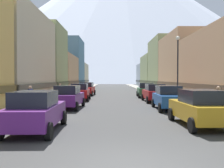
{
  "coord_description": "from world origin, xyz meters",
  "views": [
    {
      "loc": [
        -0.54,
        -6.49,
        2.33
      ],
      "look_at": [
        -0.22,
        43.24,
        1.19
      ],
      "focal_mm": 40.06,
      "sensor_mm": 36.0,
      "label": 1
    }
  ],
  "objects_px": {
    "car_left_1": "(68,97)",
    "trash_bin_right": "(213,103)",
    "car_right_2": "(154,93)",
    "car_right_0": "(200,108)",
    "car_right_3": "(146,90)",
    "car_right_1": "(169,98)",
    "potted_plant_0": "(39,98)",
    "car_left_0": "(36,111)",
    "streetlamp_right": "(178,59)",
    "car_left_2": "(80,92)",
    "pedestrian_0": "(60,91)",
    "pedestrian_2": "(218,101)",
    "car_left_3": "(87,89)",
    "potted_plant_1": "(45,95)",
    "pedestrian_1": "(30,98)"
  },
  "relations": [
    {
      "from": "car_right_3",
      "to": "pedestrian_1",
      "type": "height_order",
      "value": "pedestrian_1"
    },
    {
      "from": "car_left_3",
      "to": "car_right_3",
      "type": "bearing_deg",
      "value": -25.44
    },
    {
      "from": "car_left_1",
      "to": "car_right_0",
      "type": "xyz_separation_m",
      "value": [
        7.6,
        -7.13,
        0.0
      ]
    },
    {
      "from": "car_left_0",
      "to": "pedestrian_2",
      "type": "bearing_deg",
      "value": 25.12
    },
    {
      "from": "car_left_0",
      "to": "car_left_1",
      "type": "bearing_deg",
      "value": 90.02
    },
    {
      "from": "car_right_2",
      "to": "car_right_0",
      "type": "bearing_deg",
      "value": -90.0
    },
    {
      "from": "car_left_1",
      "to": "pedestrian_2",
      "type": "relative_size",
      "value": 2.66
    },
    {
      "from": "potted_plant_1",
      "to": "pedestrian_0",
      "type": "relative_size",
      "value": 0.62
    },
    {
      "from": "car_left_2",
      "to": "car_right_1",
      "type": "distance_m",
      "value": 11.1
    },
    {
      "from": "streetlamp_right",
      "to": "car_left_2",
      "type": "bearing_deg",
      "value": 152.41
    },
    {
      "from": "car_right_2",
      "to": "potted_plant_0",
      "type": "height_order",
      "value": "car_right_2"
    },
    {
      "from": "car_left_0",
      "to": "trash_bin_right",
      "type": "height_order",
      "value": "car_left_0"
    },
    {
      "from": "potted_plant_0",
      "to": "pedestrian_0",
      "type": "bearing_deg",
      "value": 82.77
    },
    {
      "from": "car_left_2",
      "to": "potted_plant_0",
      "type": "xyz_separation_m",
      "value": [
        -3.2,
        -4.17,
        -0.34
      ]
    },
    {
      "from": "car_left_0",
      "to": "potted_plant_0",
      "type": "xyz_separation_m",
      "value": [
        -3.2,
        11.51,
        -0.34
      ]
    },
    {
      "from": "car_right_1",
      "to": "potted_plant_1",
      "type": "bearing_deg",
      "value": 149.63
    },
    {
      "from": "car_left_0",
      "to": "potted_plant_0",
      "type": "relative_size",
      "value": 5.49
    },
    {
      "from": "car_right_2",
      "to": "car_right_3",
      "type": "height_order",
      "value": "same"
    },
    {
      "from": "potted_plant_1",
      "to": "pedestrian_0",
      "type": "bearing_deg",
      "value": 77.91
    },
    {
      "from": "potted_plant_1",
      "to": "pedestrian_2",
      "type": "relative_size",
      "value": 0.58
    },
    {
      "from": "trash_bin_right",
      "to": "streetlamp_right",
      "type": "relative_size",
      "value": 0.17
    },
    {
      "from": "car_left_2",
      "to": "car_right_3",
      "type": "relative_size",
      "value": 0.99
    },
    {
      "from": "car_left_0",
      "to": "car_left_3",
      "type": "relative_size",
      "value": 0.99
    },
    {
      "from": "pedestrian_1",
      "to": "car_left_0",
      "type": "bearing_deg",
      "value": -70.4
    },
    {
      "from": "car_left_2",
      "to": "pedestrian_2",
      "type": "bearing_deg",
      "value": -47.49
    },
    {
      "from": "potted_plant_0",
      "to": "potted_plant_1",
      "type": "distance_m",
      "value": 2.42
    },
    {
      "from": "car_left_1",
      "to": "potted_plant_1",
      "type": "xyz_separation_m",
      "value": [
        -3.2,
        5.61,
        -0.19
      ]
    },
    {
      "from": "car_right_0",
      "to": "streetlamp_right",
      "type": "xyz_separation_m",
      "value": [
        1.55,
        9.72,
        3.09
      ]
    },
    {
      "from": "trash_bin_right",
      "to": "potted_plant_0",
      "type": "bearing_deg",
      "value": 156.98
    },
    {
      "from": "potted_plant_0",
      "to": "pedestrian_1",
      "type": "distance_m",
      "value": 4.7
    },
    {
      "from": "car_left_2",
      "to": "potted_plant_1",
      "type": "relative_size",
      "value": 4.52
    },
    {
      "from": "potted_plant_1",
      "to": "pedestrian_1",
      "type": "bearing_deg",
      "value": -83.92
    },
    {
      "from": "car_left_1",
      "to": "car_left_2",
      "type": "bearing_deg",
      "value": 89.97
    },
    {
      "from": "car_left_2",
      "to": "pedestrian_0",
      "type": "relative_size",
      "value": 2.78
    },
    {
      "from": "car_right_3",
      "to": "car_right_1",
      "type": "bearing_deg",
      "value": -89.98
    },
    {
      "from": "car_right_3",
      "to": "car_left_2",
      "type": "bearing_deg",
      "value": -151.97
    },
    {
      "from": "car_right_2",
      "to": "car_left_1",
      "type": "bearing_deg",
      "value": -145.03
    },
    {
      "from": "potted_plant_1",
      "to": "pedestrian_1",
      "type": "height_order",
      "value": "pedestrian_1"
    },
    {
      "from": "car_right_0",
      "to": "trash_bin_right",
      "type": "bearing_deg",
      "value": 61.31
    },
    {
      "from": "car_left_2",
      "to": "car_right_2",
      "type": "distance_m",
      "value": 7.87
    },
    {
      "from": "car_right_3",
      "to": "car_left_1",
      "type": "bearing_deg",
      "value": -123.66
    },
    {
      "from": "trash_bin_right",
      "to": "streetlamp_right",
      "type": "distance_m",
      "value": 6.14
    },
    {
      "from": "car_right_3",
      "to": "trash_bin_right",
      "type": "distance_m",
      "value": 14.12
    },
    {
      "from": "car_left_1",
      "to": "trash_bin_right",
      "type": "relative_size",
      "value": 4.56
    },
    {
      "from": "car_left_2",
      "to": "car_right_0",
      "type": "xyz_separation_m",
      "value": [
        7.6,
        -14.5,
        0.0
      ]
    },
    {
      "from": "car_right_0",
      "to": "car_right_3",
      "type": "bearing_deg",
      "value": 90.01
    },
    {
      "from": "car_left_1",
      "to": "trash_bin_right",
      "type": "xyz_separation_m",
      "value": [
        10.15,
        -2.47,
        -0.26
      ]
    },
    {
      "from": "car_left_3",
      "to": "car_right_1",
      "type": "relative_size",
      "value": 1.01
    },
    {
      "from": "pedestrian_2",
      "to": "car_left_3",
      "type": "bearing_deg",
      "value": 118.35
    },
    {
      "from": "potted_plant_0",
      "to": "car_right_3",
      "type": "bearing_deg",
      "value": 37.25
    }
  ]
}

